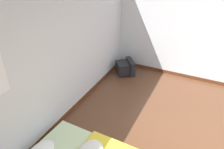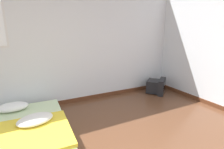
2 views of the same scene
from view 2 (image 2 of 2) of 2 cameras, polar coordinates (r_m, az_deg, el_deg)
The scene contains 3 objects.
wall_back at distance 3.82m, azimuth -19.37°, elevation 8.76°, with size 8.40×0.08×2.60m.
mattress_bed at distance 3.08m, azimuth -26.40°, elevation -15.91°, with size 1.25×1.80×0.35m.
crt_tv at distance 4.73m, azimuth 14.37°, elevation -3.70°, with size 0.63×0.63×0.39m.
Camera 2 is at (-0.56, -0.89, 1.60)m, focal length 28.00 mm.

